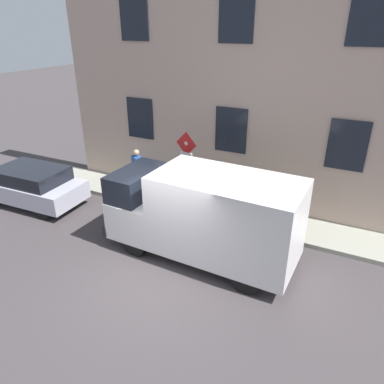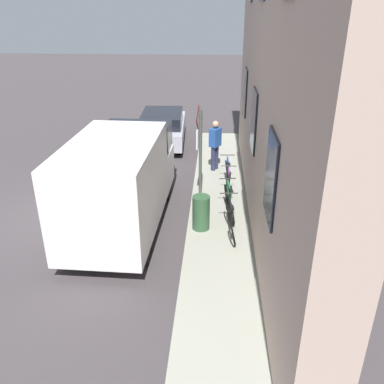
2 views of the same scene
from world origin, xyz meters
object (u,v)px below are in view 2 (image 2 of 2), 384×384
Objects in this scene: sign_post_stacked at (199,139)px; bicycle_green at (229,202)px; delivery_van at (121,179)px; litter_bin at (201,213)px; bicycle_black at (230,220)px; parked_hatchback at (163,127)px; pedestrian at (215,144)px; bicycle_purple at (229,188)px; bicycle_blue at (228,175)px.

bicycle_green is (0.87, -1.04, -1.42)m from sign_post_stacked.
litter_bin is at bearing -95.97° from delivery_van.
bicycle_black is 0.76m from litter_bin.
litter_bin is (-0.73, -0.78, 0.08)m from bicycle_green.
parked_hatchback reaches higher than litter_bin.
pedestrian is 4.15m from litter_bin.
bicycle_purple is (0.87, -0.09, -1.42)m from sign_post_stacked.
bicycle_black is 1.00× the size of bicycle_blue.
delivery_van reaches higher than bicycle_purple.
sign_post_stacked is 1.56× the size of bicycle_purple.
bicycle_purple is at bearing -157.25° from parked_hatchback.
sign_post_stacked reaches higher than bicycle_black.
delivery_van is (-1.91, -1.55, -0.60)m from sign_post_stacked.
parked_hatchback is 6.11m from bicycle_purple.
parked_hatchback is at bearing 14.62° from bicycle_black.
bicycle_black is 0.96m from bicycle_green.
parked_hatchback is 3.85m from pedestrian.
bicycle_black is at bearing -163.27° from parked_hatchback.
bicycle_purple is 0.96m from bicycle_blue.
parked_hatchback is at bearing 27.57° from bicycle_blue.
litter_bin is at bearing 71.59° from bicycle_black.
bicycle_purple is 0.99× the size of pedestrian.
bicycle_blue is at bearing 45.02° from sign_post_stacked.
parked_hatchback is at bearing 25.37° from bicycle_purple.
pedestrian is at bearing 14.36° from bicycle_blue.
bicycle_blue is at bearing -0.12° from bicycle_purple.
bicycle_green is 3.40m from pedestrian.
delivery_van is 4.51m from pedestrian.
delivery_van is 3.14× the size of bicycle_blue.
sign_post_stacked is 0.65× the size of parked_hatchback.
sign_post_stacked is at bearing 33.32° from bicycle_green.
bicycle_green is 1.00× the size of bicycle_blue.
parked_hatchback is at bearing 0.28° from delivery_van.
delivery_van is 1.32× the size of parked_hatchback.
sign_post_stacked is at bearing 18.64° from bicycle_black.
bicycle_blue is (2.78, 2.42, -0.82)m from delivery_van.
litter_bin is (-0.30, -4.11, -0.48)m from pedestrian.
litter_bin reaches higher than bicycle_black.
pedestrian is at bearing 10.07° from bicycle_purple.
litter_bin is (-0.73, 0.18, 0.08)m from bicycle_black.
pedestrian is at bearing 79.00° from sign_post_stacked.
sign_post_stacked reaches higher than pedestrian.
parked_hatchback is at bearing 15.61° from bicycle_green.
sign_post_stacked is at bearing 84.23° from bicycle_purple.
bicycle_black is 1.91× the size of litter_bin.
bicycle_black is (2.78, -0.45, -0.82)m from delivery_van.
delivery_van is at bearing 175.96° from parked_hatchback.
pedestrian is (0.44, 2.28, -0.86)m from sign_post_stacked.
sign_post_stacked is 2.96× the size of litter_bin.
bicycle_blue is at bearing -152.76° from parked_hatchback.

